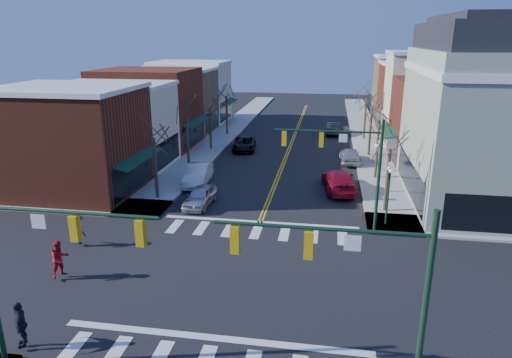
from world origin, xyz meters
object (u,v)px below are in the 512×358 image
at_px(car_right_far, 334,128).
at_px(lamppost_midblock, 380,157).
at_px(lamppost_corner, 389,183).
at_px(car_left_near, 200,196).
at_px(car_right_near, 339,181).
at_px(car_left_far, 244,144).
at_px(victorian_corner, 505,113).
at_px(pedestrian_dark_a, 21,324).
at_px(car_left_mid, 198,175).
at_px(pedestrian_dark_b, 78,229).
at_px(car_right_mid, 350,156).
at_px(pedestrian_red_b, 60,259).

bearing_deg(car_right_far, lamppost_midblock, 99.82).
relative_size(lamppost_corner, car_left_near, 1.05).
distance_m(car_left_near, car_right_near, 11.24).
distance_m(car_left_far, car_right_near, 15.80).
xyz_separation_m(victorian_corner, pedestrian_dark_a, (-23.80, -20.93, -5.54)).
relative_size(car_left_mid, car_left_far, 1.01).
distance_m(car_left_mid, pedestrian_dark_b, 13.03).
xyz_separation_m(car_right_mid, pedestrian_dark_b, (-16.40, -21.32, 0.30)).
bearing_deg(car_left_near, lamppost_midblock, 23.90).
bearing_deg(lamppost_corner, victorian_corner, 35.86).
bearing_deg(pedestrian_red_b, car_left_mid, 22.17).
xyz_separation_m(lamppost_midblock, car_right_mid, (-1.80, 8.86, -2.20)).
distance_m(victorian_corner, pedestrian_dark_b, 29.61).
height_order(victorian_corner, car_left_near, victorian_corner).
xyz_separation_m(lamppost_corner, car_left_far, (-13.00, 18.96, -2.26)).
bearing_deg(car_left_far, victorian_corner, -38.43).
relative_size(pedestrian_dark_a, pedestrian_dark_b, 1.05).
distance_m(victorian_corner, lamppost_midblock, 9.10).
relative_size(car_right_near, car_right_far, 1.22).
bearing_deg(victorian_corner, car_right_near, 176.18).
bearing_deg(car_right_far, car_left_mid, 64.59).
height_order(lamppost_corner, pedestrian_dark_b, lamppost_corner).
distance_m(car_right_mid, pedestrian_dark_a, 33.24).
xyz_separation_m(pedestrian_red_b, pedestrian_dark_a, (1.56, -5.26, -0.01)).
relative_size(lamppost_corner, lamppost_midblock, 1.00).
bearing_deg(car_left_near, car_right_mid, 54.26).
bearing_deg(car_right_near, car_left_far, -57.91).
distance_m(car_right_mid, pedestrian_dark_b, 26.90).
bearing_deg(pedestrian_dark_a, lamppost_corner, 106.11).
bearing_deg(car_right_far, car_right_near, 92.32).
distance_m(victorian_corner, pedestrian_dark_a, 32.17).
bearing_deg(pedestrian_red_b, car_right_near, -9.83).
bearing_deg(car_left_near, car_left_mid, 111.75).
relative_size(car_right_mid, pedestrian_dark_b, 2.46).
distance_m(car_left_mid, pedestrian_red_b, 16.41).
distance_m(car_left_near, car_right_far, 28.86).
relative_size(lamppost_corner, car_right_mid, 0.96).
distance_m(car_left_far, pedestrian_dark_a, 33.98).
height_order(victorian_corner, car_left_far, victorian_corner).
bearing_deg(pedestrian_dark_b, lamppost_midblock, -119.87).
height_order(car_left_near, car_right_near, car_right_near).
distance_m(car_left_near, pedestrian_red_b, 12.07).
bearing_deg(car_right_near, pedestrian_dark_a, 52.62).
height_order(lamppost_midblock, car_right_mid, lamppost_midblock).
bearing_deg(car_left_mid, car_left_far, 78.06).
relative_size(car_right_near, pedestrian_red_b, 2.95).
height_order(car_left_near, pedestrian_dark_b, pedestrian_dark_b).
relative_size(car_left_far, car_right_mid, 1.12).
height_order(victorian_corner, car_right_near, victorian_corner).
bearing_deg(pedestrian_dark_a, lamppost_midblock, 116.31).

